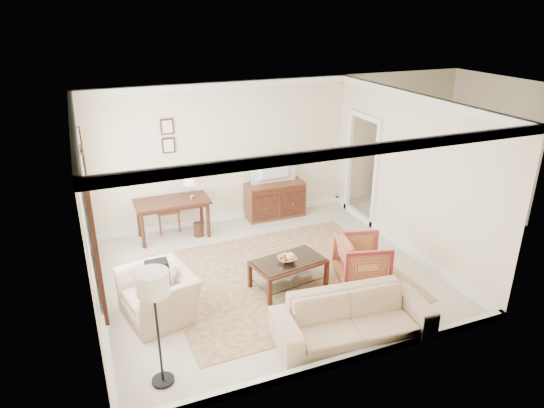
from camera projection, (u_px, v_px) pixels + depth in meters
room_shell at (267, 132)px, 7.36m from camera, size 5.51×5.01×2.91m
annex_bedroom at (437, 197)px, 10.71m from camera, size 3.00×2.70×2.90m
window_front at (91, 235)px, 6.18m from camera, size 0.12×1.56×1.80m
window_rear at (85, 193)px, 7.55m from camera, size 0.12×1.56×1.80m
doorway at (362, 170)px, 10.11m from camera, size 0.10×1.12×2.25m
rug at (283, 276)px, 8.21m from camera, size 3.92×3.39×0.01m
writing_desk at (172, 206)px, 9.39m from camera, size 1.42×0.71×0.78m
desk_chair at (167, 206)px, 9.73m from camera, size 0.47×0.47×1.05m
desk_lamp at (191, 185)px, 9.39m from camera, size 0.32×0.32×0.50m
framed_prints at (168, 136)px, 9.31m from camera, size 0.25×0.04×0.68m
sideboard at (275, 200)px, 10.42m from camera, size 1.26×0.48×0.77m
tv at (275, 162)px, 10.08m from camera, size 0.95×0.55×0.12m
coffee_table at (288, 266)px, 7.79m from camera, size 1.24×0.86×0.49m
fruit_bowl at (287, 258)px, 7.70m from camera, size 0.42×0.42×0.10m
book_a at (282, 279)px, 7.79m from camera, size 0.23×0.22×0.38m
book_b at (297, 273)px, 7.96m from camera, size 0.28×0.05×0.38m
striped_armchair at (362, 257)px, 8.01m from camera, size 0.91×0.95×0.81m
club_armchair at (158, 288)px, 7.01m from camera, size 0.93×1.21×0.95m
backpack at (157, 272)px, 6.95m from camera, size 0.31×0.37×0.40m
sofa at (353, 311)px, 6.56m from camera, size 2.22×0.84×0.85m
floor_lamp at (154, 292)px, 5.43m from camera, size 0.38×0.38×1.54m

